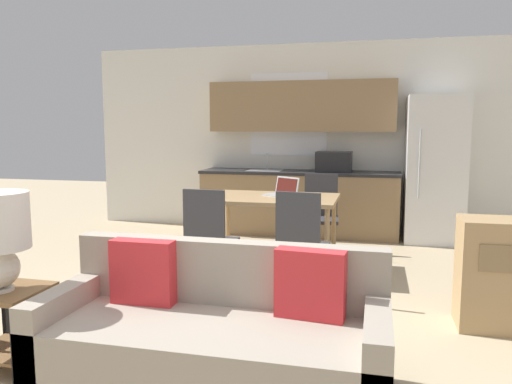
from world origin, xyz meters
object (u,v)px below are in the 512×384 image
side_table (9,315)px  laptop (283,191)px  dining_chair_far_right (321,211)px  refrigerator (435,170)px  dining_table (272,203)px  dining_chair_near_right (301,239)px  couch (216,331)px  dining_chair_near_left (209,235)px

side_table → laptop: (1.24, 2.67, 0.49)m
dining_chair_far_right → laptop: bearing=-120.7°
refrigerator → dining_table: size_ratio=1.41×
dining_table → dining_chair_near_right: 0.91m
dining_chair_near_right → dining_chair_far_right: size_ratio=1.00×
couch → dining_chair_far_right: 3.28m
dining_table → dining_chair_near_right: bearing=-61.5°
refrigerator → dining_chair_near_left: 3.43m
refrigerator → dining_chair_near_left: size_ratio=2.02×
couch → dining_chair_near_right: size_ratio=2.08×
laptop → refrigerator: bearing=78.1°
couch → laptop: 2.63m
side_table → dining_table: bearing=66.0°
dining_table → dining_chair_near_right: (0.43, -0.78, -0.20)m
couch → refrigerator: bearing=69.0°
refrigerator → dining_chair_near_left: bearing=-131.3°
couch → side_table: couch is taller
dining_table → couch: size_ratio=0.69×
side_table → dining_chair_near_right: bearing=48.8°
dining_chair_near_left → dining_chair_far_right: 1.80m
couch → laptop: (-0.09, 2.58, 0.50)m
refrigerator → laptop: refrigerator is taller
side_table → refrigerator: bearing=55.7°
dining_table → couch: (0.18, -2.49, -0.38)m
dining_table → couch: couch is taller
couch → laptop: bearing=92.0°
dining_chair_far_right → refrigerator: bearing=30.3°
dining_chair_far_right → laptop: (-0.34, -0.69, 0.32)m
dining_table → dining_chair_near_right: dining_chair_near_right is taller
refrigerator → dining_table: bearing=-135.8°
couch → side_table: size_ratio=3.92×
refrigerator → dining_chair_far_right: (-1.38, -0.97, -0.45)m
dining_table → dining_chair_far_right: (0.43, 0.78, -0.20)m
refrigerator → dining_chair_near_right: size_ratio=2.02×
couch → side_table: (-1.33, -0.09, 0.01)m
dining_chair_near_right → dining_chair_far_right: 1.56m
laptop → dining_table: bearing=-101.3°
side_table → dining_chair_near_right: 2.40m
dining_chair_near_right → dining_chair_far_right: (0.00, 1.56, 0.00)m
refrigerator → dining_chair_far_right: size_ratio=2.02×
couch → dining_chair_far_right: (0.25, 3.27, 0.18)m
dining_chair_near_right → dining_chair_far_right: bearing=-83.4°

